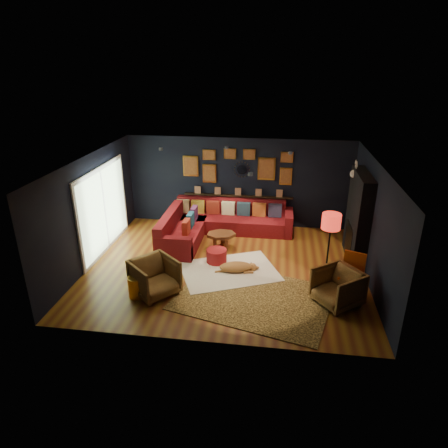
# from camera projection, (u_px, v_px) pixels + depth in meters

# --- Properties ---
(floor) EXTENTS (6.50, 6.50, 0.00)m
(floor) POSITION_uv_depth(u_px,v_px,m) (226.00, 267.00, 9.61)
(floor) COLOR brown
(floor) RESTS_ON ground
(room_walls) EXTENTS (6.50, 6.50, 6.50)m
(room_walls) POSITION_uv_depth(u_px,v_px,m) (226.00, 205.00, 9.00)
(room_walls) COLOR black
(room_walls) RESTS_ON ground
(sectional) EXTENTS (3.41, 2.69, 0.86)m
(sectional) POSITION_uv_depth(u_px,v_px,m) (213.00, 225.00, 11.22)
(sectional) COLOR maroon
(sectional) RESTS_ON ground
(ledge) EXTENTS (3.20, 0.12, 0.04)m
(ledge) POSITION_uv_depth(u_px,v_px,m) (238.00, 196.00, 11.71)
(ledge) COLOR black
(ledge) RESTS_ON room_walls
(gallery_wall) EXTENTS (3.15, 0.04, 1.02)m
(gallery_wall) POSITION_uv_depth(u_px,v_px,m) (238.00, 166.00, 11.40)
(gallery_wall) COLOR #C9882F
(gallery_wall) RESTS_ON room_walls
(sunburst_mirror) EXTENTS (0.47, 0.16, 0.47)m
(sunburst_mirror) POSITION_uv_depth(u_px,v_px,m) (242.00, 170.00, 11.43)
(sunburst_mirror) COLOR silver
(sunburst_mirror) RESTS_ON room_walls
(fireplace) EXTENTS (0.31, 1.60, 2.20)m
(fireplace) POSITION_uv_depth(u_px,v_px,m) (357.00, 221.00, 9.64)
(fireplace) COLOR black
(fireplace) RESTS_ON ground
(deer_head) EXTENTS (0.50, 0.28, 0.45)m
(deer_head) POSITION_uv_depth(u_px,v_px,m) (361.00, 174.00, 9.70)
(deer_head) COLOR white
(deer_head) RESTS_ON fireplace
(sliding_door) EXTENTS (0.06, 2.80, 2.20)m
(sliding_door) POSITION_uv_depth(u_px,v_px,m) (104.00, 209.00, 10.15)
(sliding_door) COLOR white
(sliding_door) RESTS_ON ground
(ceiling_spots) EXTENTS (3.30, 2.50, 0.06)m
(ceiling_spots) POSITION_uv_depth(u_px,v_px,m) (230.00, 155.00, 9.35)
(ceiling_spots) COLOR black
(ceiling_spots) RESTS_ON room_walls
(shag_rug) EXTENTS (2.62, 2.31, 0.03)m
(shag_rug) POSITION_uv_depth(u_px,v_px,m) (229.00, 271.00, 9.41)
(shag_rug) COLOR beige
(shag_rug) RESTS_ON ground
(leopard_rug) EXTENTS (3.56, 2.94, 0.02)m
(leopard_rug) POSITION_uv_depth(u_px,v_px,m) (253.00, 298.00, 8.38)
(leopard_rug) COLOR #BA9247
(leopard_rug) RESTS_ON ground
(coffee_table) EXTENTS (0.91, 0.77, 0.39)m
(coffee_table) POSITION_uv_depth(u_px,v_px,m) (221.00, 236.00, 10.45)
(coffee_table) COLOR brown
(coffee_table) RESTS_ON shag_rug
(pouf) EXTENTS (0.50, 0.50, 0.32)m
(pouf) POSITION_uv_depth(u_px,v_px,m) (217.00, 256.00, 9.75)
(pouf) COLOR maroon
(pouf) RESTS_ON shag_rug
(armchair_left) EXTENTS (1.16, 1.16, 0.87)m
(armchair_left) POSITION_uv_depth(u_px,v_px,m) (155.00, 276.00, 8.38)
(armchair_left) COLOR #C2833D
(armchair_left) RESTS_ON ground
(armchair_right) EXTENTS (1.10, 1.11, 0.84)m
(armchair_right) POSITION_uv_depth(u_px,v_px,m) (338.00, 286.00, 8.04)
(armchair_right) COLOR #C2833D
(armchair_right) RESTS_ON ground
(gold_stool) EXTENTS (0.37, 0.37, 0.47)m
(gold_stool) POSITION_uv_depth(u_px,v_px,m) (137.00, 287.00, 8.35)
(gold_stool) COLOR #C9882F
(gold_stool) RESTS_ON ground
(orange_chair) EXTENTS (0.58, 0.58, 0.95)m
(orange_chair) POSITION_uv_depth(u_px,v_px,m) (352.00, 271.00, 8.31)
(orange_chair) COLOR black
(orange_chair) RESTS_ON ground
(floor_lamp) EXTENTS (0.42, 0.42, 1.52)m
(floor_lamp) POSITION_uv_depth(u_px,v_px,m) (331.00, 224.00, 8.77)
(floor_lamp) COLOR black
(floor_lamp) RESTS_ON ground
(dog) EXTENTS (1.14, 0.71, 0.33)m
(dog) POSITION_uv_depth(u_px,v_px,m) (236.00, 265.00, 9.32)
(dog) COLOR #A7703D
(dog) RESTS_ON leopard_rug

